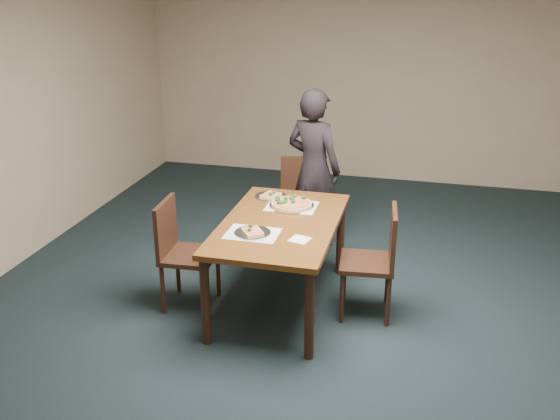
% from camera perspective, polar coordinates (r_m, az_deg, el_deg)
% --- Properties ---
extents(ground, '(8.00, 8.00, 0.00)m').
position_cam_1_polar(ground, '(4.84, 3.31, -11.81)').
color(ground, black).
rests_on(ground, ground).
extents(room_shell, '(8.00, 8.00, 8.00)m').
position_cam_1_polar(room_shell, '(4.15, 3.83, 8.69)').
color(room_shell, tan).
rests_on(room_shell, ground).
extents(dining_table, '(0.90, 1.50, 0.75)m').
position_cam_1_polar(dining_table, '(5.00, 0.00, -2.05)').
color(dining_table, '#502B10').
rests_on(dining_table, ground).
extents(chair_far, '(0.51, 0.51, 0.91)m').
position_cam_1_polar(chair_far, '(6.13, 2.04, 1.07)').
color(chair_far, black).
rests_on(chair_far, ground).
extents(chair_left, '(0.44, 0.44, 0.91)m').
position_cam_1_polar(chair_left, '(5.13, -9.12, -3.42)').
color(chair_left, black).
rests_on(chair_left, ground).
extents(chair_right, '(0.46, 0.46, 0.91)m').
position_cam_1_polar(chair_right, '(4.99, 8.88, -4.18)').
color(chair_right, black).
rests_on(chair_right, ground).
extents(diner, '(0.67, 0.56, 1.59)m').
position_cam_1_polar(diner, '(6.13, 3.09, 3.80)').
color(diner, black).
rests_on(diner, ground).
extents(placemat_main, '(0.42, 0.32, 0.00)m').
position_cam_1_polar(placemat_main, '(5.28, 1.07, 0.36)').
color(placemat_main, white).
rests_on(placemat_main, dining_table).
extents(placemat_near, '(0.40, 0.30, 0.00)m').
position_cam_1_polar(placemat_near, '(4.75, -2.53, -2.16)').
color(placemat_near, white).
rests_on(placemat_near, dining_table).
extents(pizza_pan, '(0.38, 0.38, 0.07)m').
position_cam_1_polar(pizza_pan, '(5.27, 1.04, 0.60)').
color(pizza_pan, silver).
rests_on(pizza_pan, dining_table).
extents(slice_plate_near, '(0.28, 0.28, 0.06)m').
position_cam_1_polar(slice_plate_near, '(4.74, -2.54, -2.01)').
color(slice_plate_near, silver).
rests_on(slice_plate_near, dining_table).
extents(slice_plate_far, '(0.28, 0.28, 0.06)m').
position_cam_1_polar(slice_plate_far, '(5.49, -0.85, 1.32)').
color(slice_plate_far, silver).
rests_on(slice_plate_far, dining_table).
extents(napkin, '(0.17, 0.17, 0.01)m').
position_cam_1_polar(napkin, '(4.64, 1.83, -2.72)').
color(napkin, white).
rests_on(napkin, dining_table).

